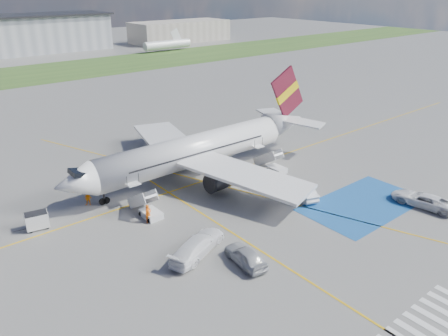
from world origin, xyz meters
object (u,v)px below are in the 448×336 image
(belt_loader, at_px, (266,130))
(van_white_b, at_px, (198,243))
(van_white_a, at_px, (424,198))
(car_silver_a, at_px, (246,256))
(gpu_cart, at_px, (37,221))
(car_silver_b, at_px, (302,191))
(airliner, at_px, (203,148))

(belt_loader, relative_size, van_white_b, 1.06)
(van_white_a, bearing_deg, van_white_b, -28.08)
(car_silver_a, distance_m, van_white_b, 4.52)
(gpu_cart, distance_m, car_silver_a, 21.10)
(car_silver_b, distance_m, van_white_a, 13.03)
(car_silver_a, xyz_separation_m, van_white_a, (22.04, -4.39, 0.17))
(gpu_cart, bearing_deg, airliner, 12.50)
(gpu_cart, xyz_separation_m, belt_loader, (38.41, 7.22, -0.38))
(car_silver_a, relative_size, van_white_a, 0.91)
(belt_loader, height_order, van_white_b, van_white_b)
(airliner, bearing_deg, gpu_cart, -178.25)
(airliner, height_order, belt_loader, airliner)
(gpu_cart, relative_size, van_white_b, 0.43)
(car_silver_a, bearing_deg, gpu_cart, -47.85)
(gpu_cart, distance_m, van_white_b, 16.61)
(airliner, xyz_separation_m, car_silver_b, (4.51, -12.65, -2.62))
(airliner, xyz_separation_m, van_white_b, (-11.10, -14.08, -2.34))
(car_silver_a, height_order, car_silver_b, car_silver_a)
(gpu_cart, relative_size, car_silver_b, 0.50)
(van_white_a, relative_size, van_white_b, 0.96)
(belt_loader, xyz_separation_m, van_white_b, (-28.65, -20.67, 0.64))
(airliner, relative_size, car_silver_a, 7.84)
(belt_loader, height_order, van_white_a, van_white_a)
(gpu_cart, height_order, van_white_a, van_white_a)
(car_silver_a, bearing_deg, car_silver_b, -150.74)
(car_silver_b, bearing_deg, van_white_a, 149.28)
(airliner, relative_size, van_white_b, 6.83)
(airliner, distance_m, van_white_b, 18.08)
(belt_loader, relative_size, car_silver_a, 1.22)
(airliner, distance_m, gpu_cart, 21.03)
(gpu_cart, distance_m, car_silver_b, 28.07)
(car_silver_a, relative_size, car_silver_b, 1.01)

